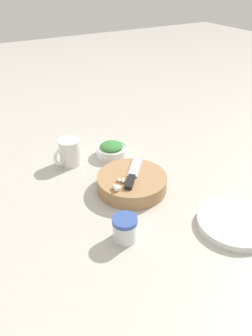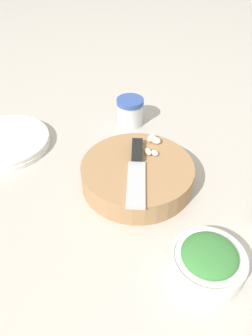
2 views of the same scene
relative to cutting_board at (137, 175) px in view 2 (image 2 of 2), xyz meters
name	(u,v)px [view 2 (image 2 of 2)]	position (x,y,z in m)	size (l,w,h in m)	color
ground_plane	(125,184)	(0.01, 0.02, -0.02)	(5.00, 5.00, 0.00)	#B2ADA3
cutting_board	(137,175)	(0.00, 0.00, 0.00)	(0.23, 0.23, 0.05)	#9E754C
chef_knife	(137,167)	(-0.01, 0.01, 0.03)	(0.16, 0.15, 0.01)	black
garlic_cloves	(151,144)	(0.03, -0.06, 0.03)	(0.06, 0.07, 0.02)	silver
herb_bowl	(208,260)	(-0.22, 0.04, 0.00)	(0.12, 0.12, 0.05)	silver
spice_jar	(130,112)	(0.18, -0.13, 0.01)	(0.07, 0.07, 0.07)	silver
plate_stack	(5,142)	(0.30, 0.16, -0.01)	(0.21, 0.21, 0.02)	silver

